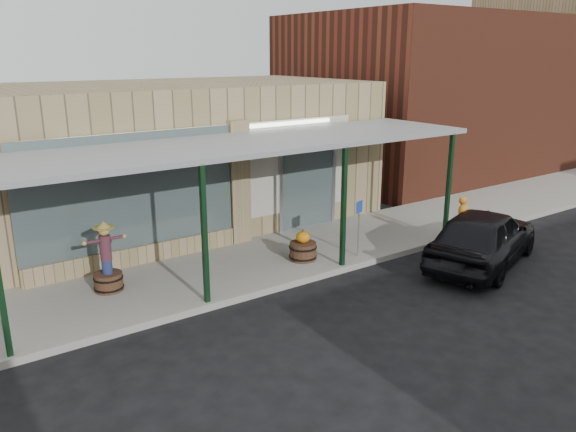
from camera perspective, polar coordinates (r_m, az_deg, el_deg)
ground at (r=11.08m, az=5.56°, el=-10.94°), size 120.00×120.00×0.00m
sidewalk at (r=13.73m, az=-4.24°, el=-5.03°), size 40.00×3.20×0.15m
storefront at (r=17.14m, az=-12.29°, el=5.96°), size 12.00×6.25×4.20m
awning at (r=12.92m, az=-4.42°, el=7.13°), size 12.00×3.00×3.04m
block_buildings_near at (r=18.71m, az=-8.10°, el=12.18°), size 61.00×8.00×8.00m
barrel_scarecrow at (r=12.53m, az=-17.89°, el=-5.01°), size 0.92×0.74×1.54m
barrel_pumpkin at (r=13.77m, az=1.52°, el=-3.36°), size 0.85×0.85×0.78m
handicap_sign at (r=13.91m, az=7.21°, el=-0.51°), size 0.28×0.12×1.42m
parked_sedan at (r=14.51m, az=19.21°, el=-1.98°), size 4.61×3.01×1.52m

